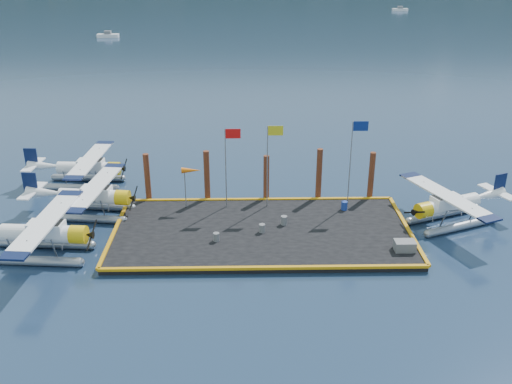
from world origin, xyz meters
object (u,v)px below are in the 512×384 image
seaplane_b (92,198)px  piling_4 (371,177)px  seaplane_d (449,207)px  windsock (191,171)px  piling_1 (207,177)px  seaplane_c (87,170)px  flagpole_red (228,156)px  drum_2 (284,220)px  drum_4 (344,206)px  piling_2 (266,179)px  piling_3 (319,176)px  flagpole_yellow (270,154)px  seaplane_a (42,236)px  crate (405,246)px  drum_3 (216,237)px  drum_1 (262,228)px  piling_0 (147,179)px  flagpole_blue (354,151)px

seaplane_b → piling_4: piling_4 is taller
seaplane_d → windsock: size_ratio=2.80×
piling_1 → seaplane_c: bearing=160.6°
seaplane_c → flagpole_red: 13.11m
drum_2 → piling_1: bearing=140.2°
drum_4 → piling_2: size_ratio=0.17×
piling_3 → flagpole_yellow: bearing=-157.2°
drum_2 → flagpole_yellow: 4.94m
seaplane_a → windsock: (8.91, 6.43, 1.75)m
crate → flagpole_yellow: size_ratio=0.21×
seaplane_a → drum_2: bearing=107.2°
windsock → drum_3: bearing=-69.5°
piling_1 → piling_2: (4.50, 0.00, -0.20)m
piling_2 → piling_1: bearing=180.0°
crate → windsock: bearing=154.0°
drum_1 → flagpole_yellow: (0.69, 4.15, 3.82)m
drum_2 → piling_3: (2.94, 4.63, 1.44)m
seaplane_a → flagpole_yellow: 16.28m
seaplane_c → piling_0: size_ratio=2.25×
piling_4 → drum_3: bearing=-149.0°
drum_3 → crate: 12.12m
seaplane_d → piling_1: bearing=54.3°
flagpole_yellow → piling_4: 8.35m
drum_3 → flagpole_red: (0.74, 5.33, 3.71)m
drum_1 → piling_3: (4.49, 5.75, 1.46)m
flagpole_yellow → piling_3: 4.75m
seaplane_c → drum_3: bearing=50.0°
windsock → piling_0: size_ratio=0.78×
seaplane_d → windsock: bearing=59.9°
seaplane_d → drum_3: bearing=77.6°
seaplane_b → drum_1: size_ratio=15.59×
drum_1 → piling_0: (-8.51, 5.75, 1.31)m
drum_1 → drum_2: bearing=35.7°
seaplane_d → drum_4: 7.30m
flagpole_blue → piling_0: size_ratio=1.62×
flagpole_red → piling_4: 11.17m
drum_1 → drum_3: size_ratio=1.02×
seaplane_a → seaplane_d: (27.13, 3.94, -0.10)m
piling_0 → seaplane_d: bearing=-10.7°
piling_2 → windsock: bearing=-163.9°
seaplane_b → drum_4: size_ratio=14.17×
seaplane_b → flagpole_red: bearing=100.2°
seaplane_c → piling_0: bearing=61.0°
windsock → piling_4: piling_4 is taller
drum_3 → flagpole_red: flagpole_red is taller
drum_1 → flagpole_yellow: flagpole_yellow is taller
seaplane_d → piling_1: piling_1 is taller
flagpole_blue → piling_1: bearing=171.5°
windsock → piling_0: bearing=155.3°
seaplane_a → flagpole_blue: size_ratio=1.47×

